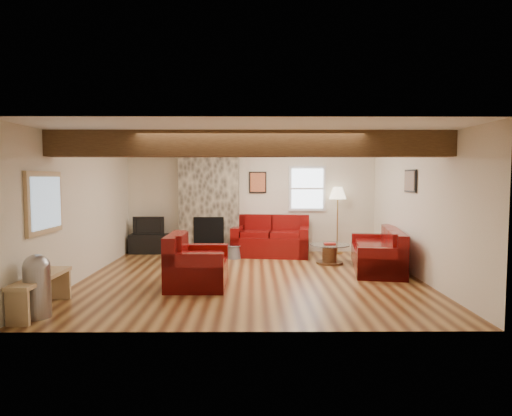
{
  "coord_description": "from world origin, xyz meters",
  "views": [
    {
      "loc": [
        0.04,
        -7.65,
        1.8
      ],
      "look_at": [
        0.09,
        0.4,
        1.24
      ],
      "focal_mm": 30.0,
      "sensor_mm": 36.0,
      "label": 1
    }
  ],
  "objects": [
    {
      "name": "armchair_red",
      "position": [
        -0.89,
        -0.64,
        0.44
      ],
      "size": [
        0.96,
        1.09,
        0.88
      ],
      "primitive_type": null,
      "rotation": [
        0.0,
        0.0,
        1.56
      ],
      "color": "#4C0B05",
      "rests_on": "floor"
    },
    {
      "name": "loveseat",
      "position": [
        0.45,
        2.23,
        0.46
      ],
      "size": [
        1.87,
        1.24,
        0.93
      ],
      "primitive_type": null,
      "rotation": [
        0.0,
        0.0,
        -0.14
      ],
      "color": "#4C0B05",
      "rests_on": "floor"
    },
    {
      "name": "tv_cabinet",
      "position": [
        -2.45,
        2.53,
        0.23
      ],
      "size": [
        0.93,
        0.37,
        0.46
      ],
      "primitive_type": "cube",
      "color": "black",
      "rests_on": "floor"
    },
    {
      "name": "ceiling_dome",
      "position": [
        0.9,
        0.9,
        2.44
      ],
      "size": [
        0.4,
        0.4,
        0.18
      ],
      "primitive_type": null,
      "color": "white",
      "rests_on": "room"
    },
    {
      "name": "oak_beam",
      "position": [
        0.0,
        -1.25,
        2.31
      ],
      "size": [
        6.0,
        0.36,
        0.38
      ],
      "primitive_type": "cube",
      "color": "#362010",
      "rests_on": "room"
    },
    {
      "name": "coal_bucket",
      "position": [
        -0.4,
        1.85,
        0.15
      ],
      "size": [
        0.32,
        0.32,
        0.3
      ],
      "primitive_type": null,
      "color": "slate",
      "rests_on": "floor"
    },
    {
      "name": "sofa_three",
      "position": [
        2.48,
        0.69,
        0.4
      ],
      "size": [
        1.22,
        2.2,
        0.8
      ],
      "primitive_type": null,
      "rotation": [
        0.0,
        0.0,
        -1.75
      ],
      "color": "#4C0B05",
      "rests_on": "floor"
    },
    {
      "name": "pedal_bin",
      "position": [
        -2.75,
        -2.21,
        0.41
      ],
      "size": [
        0.35,
        0.35,
        0.83
      ],
      "primitive_type": null,
      "rotation": [
        0.0,
        0.0,
        -0.07
      ],
      "color": "#96979B",
      "rests_on": "floor"
    },
    {
      "name": "chimney_breast",
      "position": [
        -1.0,
        2.49,
        1.22
      ],
      "size": [
        1.4,
        0.67,
        2.5
      ],
      "color": "#342F28",
      "rests_on": "floor"
    },
    {
      "name": "back_window",
      "position": [
        1.35,
        2.71,
        1.55
      ],
      "size": [
        0.9,
        0.08,
        1.1
      ],
      "primitive_type": null,
      "color": "silver",
      "rests_on": "room"
    },
    {
      "name": "floor_lamp",
      "position": [
        2.06,
        2.55,
        1.36
      ],
      "size": [
        0.41,
        0.41,
        1.59
      ],
      "color": "#A78145",
      "rests_on": "floor"
    },
    {
      "name": "artwork_back",
      "position": [
        0.15,
        2.71,
        1.7
      ],
      "size": [
        0.42,
        0.06,
        0.52
      ],
      "primitive_type": null,
      "color": "black",
      "rests_on": "room"
    },
    {
      "name": "television",
      "position": [
        -2.45,
        2.53,
        0.68
      ],
      "size": [
        0.74,
        0.1,
        0.43
      ],
      "primitive_type": "imported",
      "color": "black",
      "rests_on": "tv_cabinet"
    },
    {
      "name": "coffee_table",
      "position": [
        1.65,
        1.27,
        0.21
      ],
      "size": [
        0.84,
        0.84,
        0.44
      ],
      "color": "#4A2F17",
      "rests_on": "floor"
    },
    {
      "name": "pine_bench",
      "position": [
        -2.83,
        -1.95,
        0.24
      ],
      "size": [
        0.3,
        1.29,
        0.48
      ],
      "primitive_type": null,
      "color": "tan",
      "rests_on": "floor"
    },
    {
      "name": "artwork_right",
      "position": [
        2.96,
        0.3,
        1.75
      ],
      "size": [
        0.06,
        0.55,
        0.42
      ],
      "primitive_type": null,
      "color": "black",
      "rests_on": "room"
    },
    {
      "name": "room",
      "position": [
        0.0,
        0.0,
        1.25
      ],
      "size": [
        8.0,
        8.0,
        8.0
      ],
      "color": "#552E16",
      "rests_on": "ground"
    },
    {
      "name": "hatch_window",
      "position": [
        -2.96,
        -1.5,
        1.45
      ],
      "size": [
        0.08,
        1.0,
        0.9
      ],
      "primitive_type": null,
      "color": "tan",
      "rests_on": "room"
    }
  ]
}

